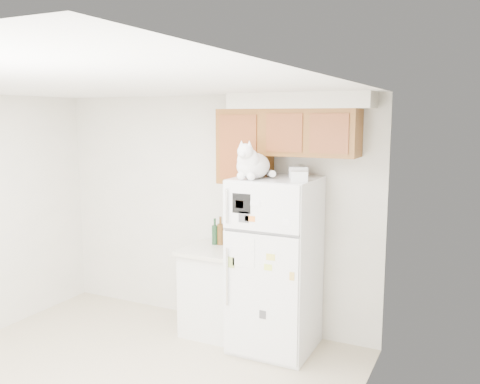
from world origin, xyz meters
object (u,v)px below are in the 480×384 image
Objects in this scene: base_counter at (216,290)px; storage_box_front at (299,176)px; refrigerator at (275,265)px; bottle_amber at (220,231)px; cat at (252,164)px; storage_box_back at (298,172)px; bottle_green at (215,231)px.

storage_box_front reaches higher than base_counter.
bottle_amber is at bearing 163.05° from refrigerator.
storage_box_front is (0.45, 0.04, -0.09)m from cat.
base_counter is 3.02× the size of bottle_amber.
storage_box_back is at bearing 45.08° from refrigerator.
bottle_amber reaches higher than bottle_green.
refrigerator reaches higher than bottle_amber.
bottle_green is 0.93× the size of bottle_amber.
storage_box_back is at bearing 6.10° from base_counter.
bottle_amber is at bearing 13.26° from bottle_green.
cat is (-0.17, -0.17, 0.99)m from refrigerator.
refrigerator is 1.85× the size of base_counter.
cat reaches higher than storage_box_back.
base_counter is 1.75× the size of cat.
storage_box_back is at bearing 44.46° from cat.
bottle_amber is at bearing 141.21° from storage_box_front.
storage_box_back reaches higher than storage_box_front.
refrigerator is 0.83m from bottle_green.
bottle_green is at bearing 154.70° from storage_box_back.
refrigerator is 5.57× the size of bottle_amber.
cat is 0.48m from storage_box_back.
storage_box_front is (0.97, -0.20, 1.28)m from base_counter.
refrigerator is 0.95m from storage_box_front.
bottle_green is at bearing 165.31° from refrigerator.
refrigerator is 1.02m from cat.
base_counter is at bearing 173.91° from refrigerator.
base_counter is 3.24× the size of bottle_green.
storage_box_front is at bearing -11.92° from base_counter.
storage_box_front is at bearing 4.47° from cat.
bottle_amber is (-0.71, 0.22, 0.22)m from refrigerator.
refrigerator reaches higher than base_counter.
storage_box_back is 0.59× the size of bottle_amber.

